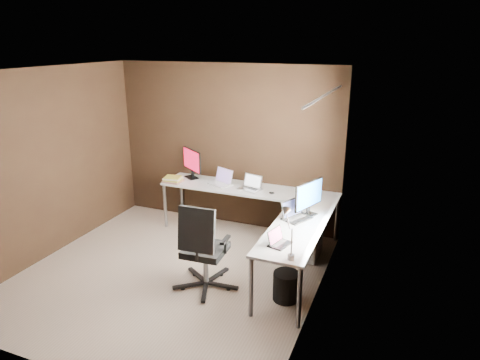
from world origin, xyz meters
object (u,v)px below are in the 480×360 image
at_px(desk_lamp, 288,226).
at_px(office_chair, 204,264).
at_px(laptop_silver, 251,186).
at_px(wastebasket, 286,286).
at_px(laptop_black_small, 278,241).
at_px(drawer_pedestal, 304,234).
at_px(book_stack, 173,179).
at_px(monitor_left, 192,162).
at_px(laptop_black_big, 295,214).
at_px(laptop_white, 221,181).
at_px(monitor_right, 309,196).

relative_size(desk_lamp, office_chair, 0.47).
bearing_deg(laptop_silver, wastebasket, -41.53).
bearing_deg(laptop_black_small, office_chair, 106.52).
bearing_deg(desk_lamp, laptop_black_small, 128.78).
height_order(drawer_pedestal, book_stack, book_stack).
xyz_separation_m(monitor_left, laptop_black_small, (1.95, -1.71, -0.22)).
relative_size(desk_lamp, wastebasket, 1.53).
height_order(monitor_left, laptop_black_big, monitor_left).
xyz_separation_m(book_stack, wastebasket, (2.20, -1.30, -0.60)).
relative_size(drawer_pedestal, laptop_white, 1.47).
height_order(drawer_pedestal, monitor_right, monitor_right).
bearing_deg(laptop_white, laptop_black_big, -8.33).
relative_size(book_stack, wastebasket, 0.84).
distance_m(monitor_left, monitor_right, 2.21).
distance_m(drawer_pedestal, book_stack, 2.19).
distance_m(desk_lamp, office_chair, 1.29).
relative_size(monitor_right, office_chair, 0.47).
bearing_deg(monitor_right, wastebasket, -161.40).
bearing_deg(drawer_pedestal, laptop_black_small, -90.23).
height_order(laptop_black_small, office_chair, office_chair).
relative_size(drawer_pedestal, monitor_right, 1.17).
height_order(drawer_pedestal, office_chair, office_chair).
xyz_separation_m(laptop_black_big, wastebasket, (0.09, -0.64, -0.61)).
relative_size(monitor_left, laptop_silver, 1.30).
relative_size(monitor_right, laptop_black_small, 1.78).
xyz_separation_m(monitor_right, desk_lamp, (0.04, -1.11, 0.07)).
distance_m(office_chair, wastebasket, 0.98).
xyz_separation_m(laptop_black_big, desk_lamp, (0.17, -0.96, 0.27)).
xyz_separation_m(drawer_pedestal, laptop_silver, (-0.90, 0.33, 0.48)).
bearing_deg(wastebasket, laptop_black_small, -125.18).
distance_m(laptop_silver, office_chair, 1.64).
height_order(laptop_silver, book_stack, laptop_silver).
bearing_deg(laptop_white, book_stack, -141.55).
xyz_separation_m(office_chair, wastebasket, (0.96, 0.13, -0.15)).
bearing_deg(laptop_white, monitor_right, -1.48).
bearing_deg(laptop_silver, drawer_pedestal, -5.22).
relative_size(laptop_black_small, wastebasket, 0.85).
bearing_deg(monitor_right, laptop_white, 86.16).
xyz_separation_m(laptop_white, wastebasket, (1.47, -1.50, -0.61)).
height_order(laptop_silver, desk_lamp, desk_lamp).
relative_size(monitor_left, book_stack, 1.64).
bearing_deg(laptop_black_small, laptop_black_big, 16.49).
distance_m(book_stack, office_chair, 1.95).
bearing_deg(wastebasket, monitor_right, 87.45).
bearing_deg(book_stack, laptop_black_big, -17.37).
distance_m(monitor_left, book_stack, 0.41).
relative_size(laptop_white, wastebasket, 1.21).
height_order(laptop_white, laptop_silver, laptop_white).
relative_size(laptop_black_big, office_chair, 0.38).
bearing_deg(monitor_right, drawer_pedestal, 39.18).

